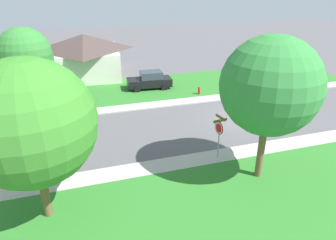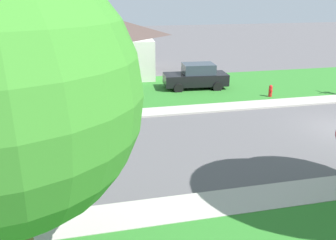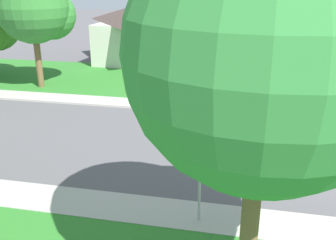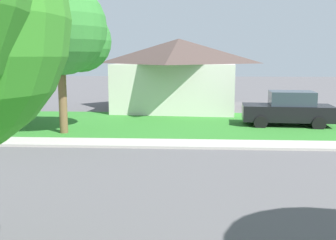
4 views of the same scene
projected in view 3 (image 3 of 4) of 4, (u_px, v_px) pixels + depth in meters
name	position (u px, v px, depth m)	size (l,w,h in m)	color
ground_plane	(336.00, 159.00, 14.26)	(120.00, 120.00, 0.00)	#565456
sidewalk_east	(81.00, 100.00, 20.85)	(1.40, 56.00, 0.10)	#ADA89E
lawn_east	(110.00, 78.00, 25.17)	(8.00, 56.00, 0.08)	#2D7528
stop_sign_far_corner	(199.00, 160.00, 9.95)	(0.91, 0.91, 2.77)	#9E9EA3
car_black_near_corner	(222.00, 72.00, 23.32)	(2.29, 4.43, 1.76)	black
tree_sidewalk_near	(37.00, 9.00, 21.82)	(4.34, 4.04, 6.66)	brown
tree_sidewalk_far	(274.00, 60.00, 6.78)	(5.18, 4.82, 7.49)	brown
house_right_setback	(157.00, 29.00, 30.16)	(9.59, 8.48, 4.60)	silver
fire_hydrant	(295.00, 98.00, 19.83)	(0.38, 0.22, 0.83)	red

